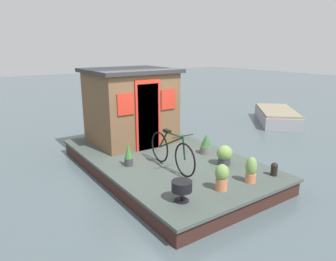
{
  "coord_description": "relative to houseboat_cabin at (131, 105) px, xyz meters",
  "views": [
    {
      "loc": [
        -5.9,
        3.96,
        2.96
      ],
      "look_at": [
        -0.2,
        0.0,
        1.07
      ],
      "focal_mm": 33.06,
      "sensor_mm": 36.0,
      "label": 1
    }
  ],
  "objects": [
    {
      "name": "potted_plant_ivy",
      "position": [
        -1.67,
        0.97,
        -0.76
      ],
      "size": [
        0.19,
        0.19,
        0.55
      ],
      "color": "#38383D",
      "rests_on": "houseboat_deck"
    },
    {
      "name": "houseboat_cabin",
      "position": [
        0.0,
        0.0,
        0.0
      ],
      "size": [
        2.05,
        2.27,
        2.02
      ],
      "color": "brown",
      "rests_on": "houseboat_deck"
    },
    {
      "name": "charcoal_grill",
      "position": [
        -3.67,
        1.0,
        -0.75
      ],
      "size": [
        0.36,
        0.36,
        0.37
      ],
      "color": "black",
      "rests_on": "houseboat_deck"
    },
    {
      "name": "potted_plant_sage",
      "position": [
        -3.82,
        -0.59,
        -0.76
      ],
      "size": [
        0.22,
        0.22,
        0.53
      ],
      "color": "#C6754C",
      "rests_on": "houseboat_deck"
    },
    {
      "name": "potted_plant_mint",
      "position": [
        -2.85,
        -0.84,
        -0.78
      ],
      "size": [
        0.36,
        0.36,
        0.45
      ],
      "color": "#38383D",
      "rests_on": "houseboat_deck"
    },
    {
      "name": "potted_plant_lavender",
      "position": [
        -3.75,
        0.13,
        -0.75
      ],
      "size": [
        0.26,
        0.26,
        0.51
      ],
      "color": "#C6754C",
      "rests_on": "houseboat_deck"
    },
    {
      "name": "ground_plane",
      "position": [
        -1.62,
        0.0,
        -1.39
      ],
      "size": [
        60.0,
        60.0,
        0.0
      ],
      "primitive_type": "plane",
      "color": "#4C5B60"
    },
    {
      "name": "dinghy_boat",
      "position": [
        -0.04,
        -6.57,
        -1.13
      ],
      "size": [
        2.98,
        2.88,
        0.53
      ],
      "color": "#99999E",
      "rests_on": "ground_plane"
    },
    {
      "name": "potted_plant_thyme",
      "position": [
        -2.03,
        -1.01,
        -0.78
      ],
      "size": [
        0.3,
        0.3,
        0.49
      ],
      "color": "slate",
      "rests_on": "houseboat_deck"
    },
    {
      "name": "houseboat_deck",
      "position": [
        -1.62,
        0.0,
        -1.2
      ],
      "size": [
        5.46,
        3.19,
        0.37
      ],
      "color": "#424C47",
      "rests_on": "ground_plane"
    },
    {
      "name": "mooring_bollard",
      "position": [
        -3.88,
        -1.25,
        -0.87
      ],
      "size": [
        0.14,
        0.14,
        0.28
      ],
      "color": "black",
      "rests_on": "houseboat_deck"
    },
    {
      "name": "bicycle",
      "position": [
        -2.36,
        0.28,
        -0.62
      ],
      "size": [
        1.72,
        0.5,
        0.86
      ],
      "color": "black",
      "rests_on": "houseboat_deck"
    }
  ]
}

